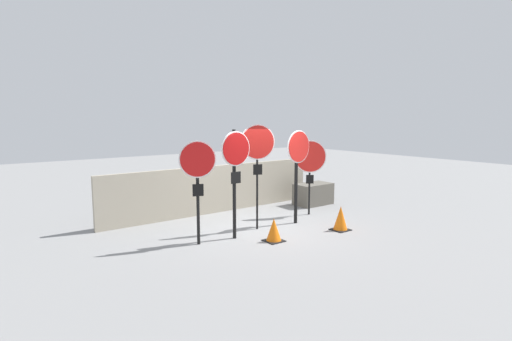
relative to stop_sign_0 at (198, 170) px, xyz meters
name	(u,v)px	position (x,y,z in m)	size (l,w,h in m)	color
ground_plane	(260,228)	(1.88, 0.25, -1.66)	(40.00, 40.00, 0.00)	gray
fence_back	(216,189)	(1.88, 2.37, -0.97)	(6.91, 0.12, 1.38)	#A89E89
stop_sign_0	(198,170)	(0.00, 0.00, 0.00)	(0.76, 0.32, 2.29)	black
stop_sign_1	(235,163)	(0.90, -0.12, 0.10)	(0.79, 0.16, 2.51)	black
stop_sign_2	(258,149)	(1.76, 0.18, 0.35)	(0.81, 0.35, 2.62)	black
stop_sign_3	(298,159)	(2.94, 0.02, 0.04)	(0.84, 0.19, 2.45)	black
stop_sign_4	(310,160)	(3.86, 0.49, -0.09)	(0.78, 0.52, 2.14)	black
traffic_cone_0	(274,230)	(1.48, -0.79, -1.41)	(0.41, 0.41, 0.52)	black
traffic_cone_1	(341,218)	(3.37, -1.09, -1.36)	(0.41, 0.41, 0.61)	black
storage_crate	(313,194)	(4.94, 1.42, -1.32)	(1.19, 0.71, 0.68)	#605B51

